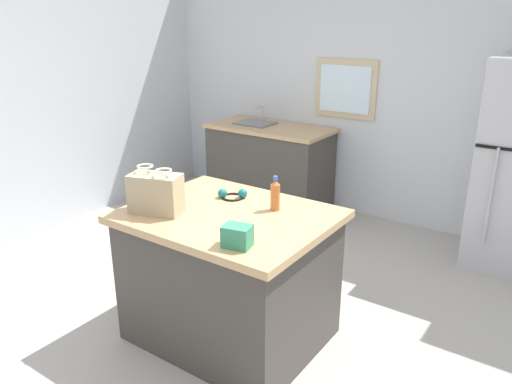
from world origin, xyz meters
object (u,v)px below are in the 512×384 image
at_px(bottle, 275,195).
at_px(ear_defenders, 233,195).
at_px(kitchen_island, 230,276).
at_px(shopping_bag, 156,193).
at_px(small_box, 237,236).

height_order(bottle, ear_defenders, bottle).
distance_m(kitchen_island, bottle, 0.62).
relative_size(shopping_bag, small_box, 2.38).
height_order(kitchen_island, bottle, bottle).
bearing_deg(shopping_bag, kitchen_island, 33.71).
bearing_deg(small_box, kitchen_island, 133.56).
bearing_deg(bottle, kitchen_island, -135.30).
relative_size(kitchen_island, shopping_bag, 3.55).
xyz_separation_m(kitchen_island, ear_defenders, (-0.14, 0.23, 0.46)).
bearing_deg(ear_defenders, small_box, -50.62).
bearing_deg(bottle, ear_defenders, 176.84).
relative_size(small_box, bottle, 0.66).
distance_m(small_box, bottle, 0.57).
distance_m(small_box, ear_defenders, 0.75).
bearing_deg(small_box, ear_defenders, 129.38).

